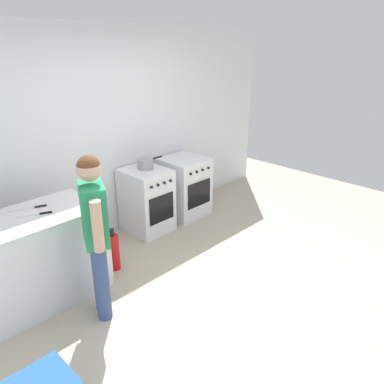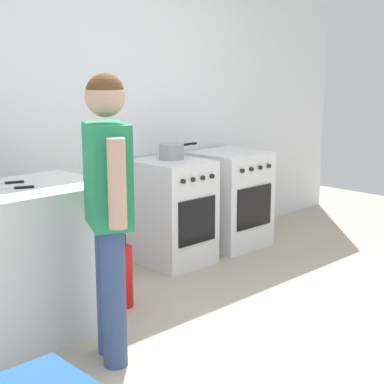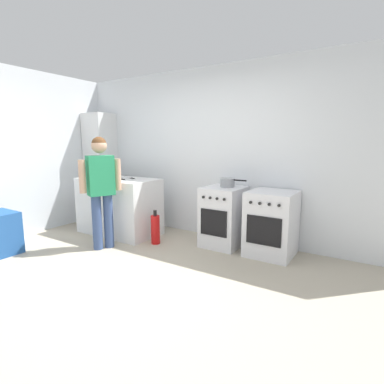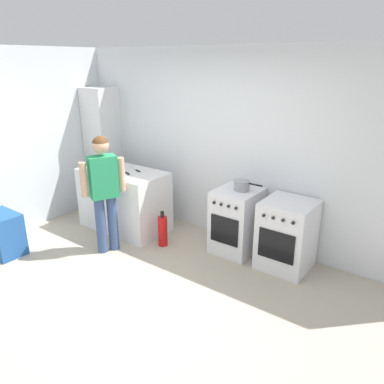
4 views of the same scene
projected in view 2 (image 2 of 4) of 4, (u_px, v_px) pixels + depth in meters
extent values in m
plane|color=#ADA38E|center=(304.00, 334.00, 3.55)|extent=(8.00, 8.00, 0.00)
cube|color=silver|center=(106.00, 104.00, 4.65)|extent=(6.00, 0.10, 2.60)
cube|color=silver|center=(171.00, 211.00, 4.81)|extent=(0.52, 0.60, 0.85)
cube|color=black|center=(197.00, 221.00, 4.60)|extent=(0.39, 0.01, 0.36)
cylinder|color=black|center=(170.00, 164.00, 4.56)|extent=(0.17, 0.17, 0.01)
cylinder|color=black|center=(192.00, 161.00, 4.72)|extent=(0.17, 0.17, 0.01)
cylinder|color=black|center=(150.00, 161.00, 4.73)|extent=(0.17, 0.17, 0.01)
cylinder|color=black|center=(171.00, 158.00, 4.89)|extent=(0.17, 0.17, 0.01)
cylinder|color=black|center=(183.00, 181.00, 4.42)|extent=(0.04, 0.02, 0.04)
cylinder|color=black|center=(193.00, 180.00, 4.49)|extent=(0.04, 0.02, 0.04)
cylinder|color=black|center=(203.00, 178.00, 4.56)|extent=(0.04, 0.02, 0.04)
cylinder|color=black|center=(212.00, 176.00, 4.63)|extent=(0.04, 0.02, 0.04)
cube|color=silver|center=(228.00, 199.00, 5.29)|extent=(0.59, 0.60, 0.85)
cube|color=black|center=(254.00, 207.00, 5.08)|extent=(0.44, 0.01, 0.36)
cylinder|color=black|center=(229.00, 155.00, 5.03)|extent=(0.19, 0.19, 0.01)
cylinder|color=black|center=(249.00, 152.00, 5.21)|extent=(0.19, 0.19, 0.01)
cylinder|color=black|center=(209.00, 152.00, 5.20)|extent=(0.19, 0.19, 0.01)
cylinder|color=black|center=(229.00, 150.00, 5.38)|extent=(0.19, 0.19, 0.01)
cylinder|color=black|center=(243.00, 171.00, 4.88)|extent=(0.04, 0.02, 0.04)
cylinder|color=black|center=(252.00, 169.00, 4.96)|extent=(0.04, 0.02, 0.04)
cylinder|color=black|center=(260.00, 168.00, 5.04)|extent=(0.04, 0.02, 0.04)
cylinder|color=black|center=(269.00, 166.00, 5.12)|extent=(0.04, 0.02, 0.04)
cylinder|color=gray|center=(171.00, 152.00, 4.76)|extent=(0.20, 0.20, 0.13)
cylinder|color=black|center=(188.00, 144.00, 4.88)|extent=(0.18, 0.02, 0.02)
cube|color=black|center=(24.00, 187.00, 3.36)|extent=(0.11, 0.06, 0.01)
cube|color=black|center=(14.00, 182.00, 3.50)|extent=(0.11, 0.06, 0.01)
cylinder|color=#384C7A|center=(114.00, 299.00, 3.10)|extent=(0.13, 0.13, 0.76)
cylinder|color=#384C7A|center=(108.00, 288.00, 3.25)|extent=(0.13, 0.13, 0.76)
cube|color=#268C59|center=(107.00, 175.00, 3.04)|extent=(0.33, 0.39, 0.54)
cylinder|color=tan|center=(117.00, 184.00, 2.82)|extent=(0.09, 0.09, 0.44)
cylinder|color=tan|center=(99.00, 168.00, 3.26)|extent=(0.09, 0.09, 0.44)
sphere|color=tan|center=(105.00, 97.00, 2.96)|extent=(0.21, 0.21, 0.21)
sphere|color=brown|center=(105.00, 93.00, 2.96)|extent=(0.20, 0.20, 0.20)
cylinder|color=red|center=(123.00, 276.00, 3.93)|extent=(0.13, 0.13, 0.42)
cylinder|color=black|center=(122.00, 240.00, 3.87)|extent=(0.05, 0.05, 0.08)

